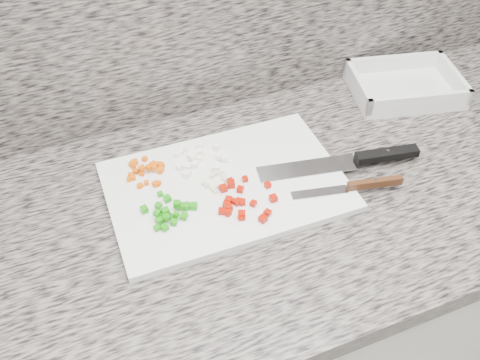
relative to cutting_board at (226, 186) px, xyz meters
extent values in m
cube|color=silver|center=(0.06, -0.04, -0.48)|extent=(3.92, 0.62, 0.86)
cube|color=#68625C|center=(0.06, -0.04, -0.03)|extent=(3.96, 0.64, 0.04)
cube|color=white|center=(0.00, 0.00, 0.00)|extent=(0.44, 0.30, 0.01)
cube|color=#D75304|center=(-0.15, 0.11, 0.01)|extent=(0.01, 0.01, 0.01)
cube|color=#D75304|center=(-0.12, 0.04, 0.01)|extent=(0.01, 0.01, 0.01)
cube|color=#D75304|center=(-0.10, 0.09, 0.01)|extent=(0.01, 0.01, 0.01)
cube|color=#D75304|center=(-0.16, 0.09, 0.01)|extent=(0.01, 0.01, 0.01)
cube|color=#D75304|center=(-0.15, 0.05, 0.01)|extent=(0.01, 0.01, 0.01)
cube|color=#D75304|center=(-0.15, 0.11, 0.01)|extent=(0.02, 0.02, 0.01)
cube|color=#D75304|center=(-0.12, 0.04, 0.01)|extent=(0.01, 0.01, 0.01)
cube|color=#D75304|center=(-0.12, 0.08, 0.02)|extent=(0.01, 0.01, 0.01)
cube|color=#D75304|center=(-0.14, 0.05, 0.01)|extent=(0.01, 0.01, 0.01)
cube|color=#D75304|center=(-0.16, 0.08, 0.01)|extent=(0.01, 0.01, 0.01)
cube|color=#D75304|center=(-0.11, 0.10, 0.01)|extent=(0.01, 0.01, 0.01)
cube|color=#D75304|center=(-0.14, 0.08, 0.01)|extent=(0.01, 0.01, 0.01)
cube|color=#D75304|center=(-0.10, 0.08, 0.01)|extent=(0.01, 0.01, 0.01)
cube|color=#D75304|center=(-0.10, 0.08, 0.01)|extent=(0.01, 0.01, 0.01)
cube|color=#D75304|center=(-0.15, 0.05, 0.01)|extent=(0.01, 0.01, 0.01)
cube|color=#D75304|center=(-0.11, 0.07, 0.01)|extent=(0.01, 0.01, 0.01)
cube|color=#D75304|center=(-0.12, 0.08, 0.02)|extent=(0.01, 0.01, 0.01)
cube|color=#D75304|center=(-0.10, 0.09, 0.01)|extent=(0.01, 0.01, 0.01)
cube|color=#D75304|center=(-0.15, 0.09, 0.01)|extent=(0.01, 0.01, 0.01)
cube|color=#D75304|center=(-0.14, 0.12, 0.01)|extent=(0.01, 0.01, 0.01)
cube|color=#D75304|center=(-0.12, 0.12, 0.01)|extent=(0.01, 0.01, 0.01)
cube|color=#D75304|center=(-0.17, 0.08, 0.01)|extent=(0.01, 0.01, 0.01)
cube|color=#D75304|center=(-0.14, 0.09, 0.02)|extent=(0.01, 0.01, 0.01)
cube|color=#D75304|center=(-0.12, 0.04, 0.01)|extent=(0.01, 0.01, 0.01)
cube|color=white|center=(-0.06, 0.05, 0.01)|extent=(0.02, 0.02, 0.01)
cube|color=white|center=(-0.01, 0.04, 0.01)|extent=(0.02, 0.02, 0.01)
cube|color=white|center=(-0.06, 0.05, 0.01)|extent=(0.01, 0.01, 0.01)
cube|color=white|center=(0.02, 0.06, 0.01)|extent=(0.02, 0.02, 0.01)
cube|color=white|center=(-0.06, 0.11, 0.01)|extent=(0.01, 0.01, 0.01)
cube|color=white|center=(-0.04, 0.10, 0.01)|extent=(0.02, 0.02, 0.01)
cube|color=white|center=(-0.02, 0.08, 0.01)|extent=(0.01, 0.01, 0.01)
cube|color=white|center=(-0.01, 0.12, 0.01)|extent=(0.02, 0.02, 0.01)
cube|color=white|center=(-0.06, 0.07, 0.01)|extent=(0.02, 0.02, 0.01)
cube|color=white|center=(-0.05, 0.12, 0.01)|extent=(0.02, 0.02, 0.01)
cube|color=white|center=(-0.05, 0.06, 0.01)|extent=(0.02, 0.02, 0.01)
cube|color=white|center=(-0.04, 0.08, 0.02)|extent=(0.02, 0.02, 0.01)
cube|color=white|center=(-0.04, 0.08, 0.02)|extent=(0.01, 0.01, 0.01)
cube|color=white|center=(-0.04, 0.08, 0.01)|extent=(0.02, 0.02, 0.01)
cube|color=white|center=(0.01, 0.07, 0.01)|extent=(0.02, 0.02, 0.01)
cube|color=white|center=(-0.04, 0.07, 0.01)|extent=(0.02, 0.02, 0.01)
cube|color=white|center=(-0.02, 0.09, 0.02)|extent=(0.01, 0.01, 0.01)
cube|color=white|center=(0.02, 0.10, 0.01)|extent=(0.02, 0.02, 0.01)
cube|color=white|center=(-0.07, 0.07, 0.01)|extent=(0.01, 0.01, 0.01)
cube|color=white|center=(-0.05, 0.11, 0.01)|extent=(0.02, 0.02, 0.01)
cube|color=#1A880C|center=(-0.08, -0.04, 0.01)|extent=(0.02, 0.02, 0.01)
cube|color=#1A880C|center=(-0.12, 0.02, 0.01)|extent=(0.01, 0.01, 0.01)
cube|color=#1A880C|center=(-0.14, -0.03, 0.01)|extent=(0.01, 0.01, 0.01)
cube|color=#1A880C|center=(-0.12, -0.06, 0.01)|extent=(0.02, 0.02, 0.01)
cube|color=#1A880C|center=(-0.12, -0.04, 0.01)|extent=(0.01, 0.01, 0.01)
cube|color=#1A880C|center=(-0.14, -0.02, 0.02)|extent=(0.01, 0.01, 0.01)
cube|color=#1A880C|center=(-0.08, -0.03, 0.01)|extent=(0.01, 0.01, 0.01)
cube|color=#1A880C|center=(-0.13, -0.04, 0.02)|extent=(0.01, 0.01, 0.01)
cube|color=#1A880C|center=(-0.09, -0.03, 0.01)|extent=(0.02, 0.02, 0.01)
cube|color=#1A880C|center=(-0.13, -0.04, 0.01)|extent=(0.02, 0.02, 0.01)
cube|color=#1A880C|center=(-0.10, -0.05, 0.01)|extent=(0.02, 0.02, 0.01)
cube|color=#1A880C|center=(-0.13, -0.05, 0.02)|extent=(0.01, 0.01, 0.01)
cube|color=#1A880C|center=(-0.16, -0.01, 0.01)|extent=(0.01, 0.01, 0.01)
cube|color=#1A880C|center=(-0.15, -0.06, 0.01)|extent=(0.01, 0.01, 0.01)
cube|color=#1A880C|center=(-0.11, -0.05, 0.02)|extent=(0.01, 0.01, 0.01)
cube|color=#1A880C|center=(-0.09, -0.03, 0.01)|extent=(0.02, 0.02, 0.01)
cube|color=#1A880C|center=(-0.14, -0.05, 0.01)|extent=(0.02, 0.02, 0.01)
cube|color=#1A880C|center=(-0.11, 0.00, 0.01)|extent=(0.01, 0.01, 0.01)
cube|color=#1A880C|center=(-0.14, -0.07, 0.01)|extent=(0.01, 0.01, 0.01)
cube|color=#1A880C|center=(-0.14, -0.04, 0.02)|extent=(0.02, 0.02, 0.01)
cube|color=#1A880C|center=(-0.12, -0.05, 0.01)|extent=(0.01, 0.01, 0.01)
cube|color=#1A880C|center=(-0.10, -0.03, 0.02)|extent=(0.02, 0.02, 0.01)
cube|color=#A31002|center=(0.00, -0.09, 0.01)|extent=(0.02, 0.02, 0.01)
cube|color=#A31002|center=(-0.03, -0.07, 0.01)|extent=(0.01, 0.01, 0.01)
cube|color=#A31002|center=(0.02, -0.03, 0.01)|extent=(0.02, 0.02, 0.01)
cube|color=#A31002|center=(0.04, -0.10, 0.01)|extent=(0.02, 0.02, 0.01)
cube|color=#A31002|center=(-0.02, -0.05, 0.01)|extent=(0.02, 0.02, 0.01)
cube|color=#A31002|center=(0.06, -0.07, 0.01)|extent=(0.01, 0.01, 0.01)
cube|color=#A31002|center=(0.01, -0.06, 0.01)|extent=(0.01, 0.01, 0.01)
cube|color=#A31002|center=(0.00, -0.05, 0.01)|extent=(0.01, 0.01, 0.01)
cube|color=#A31002|center=(0.01, -0.01, 0.01)|extent=(0.02, 0.02, 0.01)
cube|color=#A31002|center=(0.00, -0.06, 0.01)|extent=(0.01, 0.01, 0.01)
cube|color=#A31002|center=(-0.01, -0.05, 0.01)|extent=(0.02, 0.02, 0.01)
cube|color=#A31002|center=(-0.01, -0.02, 0.01)|extent=(0.01, 0.01, 0.01)
cube|color=#A31002|center=(0.00, -0.06, 0.01)|extent=(0.02, 0.02, 0.01)
cube|color=#A31002|center=(0.04, -0.01, 0.01)|extent=(0.01, 0.01, 0.01)
cube|color=#A31002|center=(0.03, -0.07, 0.01)|extent=(0.02, 0.02, 0.01)
cube|color=#A31002|center=(-0.01, -0.09, 0.01)|extent=(0.01, 0.01, 0.01)
cube|color=#A31002|center=(0.03, -0.11, 0.01)|extent=(0.02, 0.02, 0.01)
cube|color=#A31002|center=(0.07, -0.04, 0.01)|extent=(0.01, 0.01, 0.01)
cube|color=#A31002|center=(-0.03, -0.08, 0.01)|extent=(0.01, 0.01, 0.01)
cube|color=#A31002|center=(0.01, 0.00, 0.01)|extent=(0.01, 0.01, 0.01)
cube|color=#A31002|center=(-0.03, -0.07, 0.01)|extent=(0.02, 0.02, 0.01)
cube|color=#A31002|center=(-0.02, -0.06, 0.01)|extent=(0.01, 0.01, 0.01)
cube|color=#A31002|center=(0.01, -0.06, 0.01)|extent=(0.01, 0.01, 0.01)
cube|color=beige|center=(0.00, 0.01, 0.01)|extent=(0.01, 0.01, 0.01)
cube|color=beige|center=(0.00, 0.00, 0.01)|extent=(0.01, 0.01, 0.01)
cube|color=beige|center=(-0.04, 0.01, 0.01)|extent=(0.01, 0.01, 0.01)
cube|color=beige|center=(-0.03, -0.01, 0.01)|extent=(0.01, 0.01, 0.01)
cube|color=beige|center=(-0.02, 0.00, 0.01)|extent=(0.01, 0.01, 0.01)
cube|color=beige|center=(-0.02, 0.03, 0.01)|extent=(0.01, 0.01, 0.01)
cube|color=beige|center=(0.00, 0.02, 0.01)|extent=(0.01, 0.01, 0.01)
cube|color=beige|center=(0.01, 0.00, 0.01)|extent=(0.01, 0.01, 0.01)
cube|color=beige|center=(-0.02, 0.00, 0.01)|extent=(0.01, 0.01, 0.01)
cube|color=beige|center=(-0.04, 0.01, 0.01)|extent=(0.01, 0.01, 0.01)
cube|color=beige|center=(0.00, 0.03, 0.01)|extent=(0.01, 0.01, 0.01)
cube|color=beige|center=(-0.03, -0.01, 0.01)|extent=(0.01, 0.01, 0.01)
cube|color=beige|center=(-0.01, 0.03, 0.01)|extent=(0.01, 0.01, 0.01)
cube|color=#B9BBC0|center=(0.16, -0.02, 0.01)|extent=(0.20, 0.08, 0.00)
cube|color=black|center=(0.32, -0.05, 0.02)|extent=(0.13, 0.05, 0.02)
cylinder|color=#B9BBC0|center=(0.32, -0.05, 0.02)|extent=(0.01, 0.01, 0.00)
cube|color=#B9BBC0|center=(0.15, -0.09, 0.01)|extent=(0.11, 0.04, 0.00)
cube|color=#432010|center=(0.25, -0.11, 0.02)|extent=(0.11, 0.03, 0.02)
cylinder|color=#B9BBC0|center=(0.25, -0.11, 0.02)|extent=(0.01, 0.01, 0.00)
cube|color=silver|center=(0.49, 0.14, 0.00)|extent=(0.27, 0.22, 0.01)
cube|color=silver|center=(0.51, 0.21, 0.02)|extent=(0.23, 0.07, 0.04)
cube|color=silver|center=(0.47, 0.06, 0.02)|extent=(0.23, 0.07, 0.04)
cube|color=silver|center=(0.60, 0.11, 0.02)|extent=(0.05, 0.17, 0.04)
cube|color=silver|center=(0.38, 0.16, 0.02)|extent=(0.05, 0.17, 0.04)
camera|label=1|loc=(-0.24, -0.67, 0.71)|focal=40.00mm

